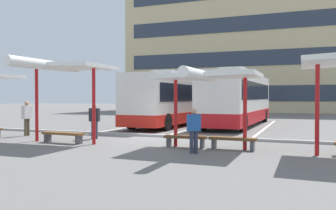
{
  "coord_description": "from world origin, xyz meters",
  "views": [
    {
      "loc": [
        6.44,
        -14.74,
        1.9
      ],
      "look_at": [
        -0.42,
        2.98,
        1.5
      ],
      "focal_mm": 37.82,
      "sensor_mm": 36.0,
      "label": 1
    }
  ],
  "objects": [
    {
      "name": "bench_4",
      "position": [
        4.0,
        -1.85,
        0.34
      ],
      "size": [
        1.72,
        0.47,
        0.45
      ],
      "color": "brown",
      "rests_on": "ground"
    },
    {
      "name": "waiting_shelter_2",
      "position": [
        3.1,
        -2.1,
        2.63
      ],
      "size": [
        3.67,
        4.43,
        2.85
      ],
      "color": "red",
      "rests_on": "ground"
    },
    {
      "name": "coach_bus_1",
      "position": [
        2.25,
        9.31,
        1.76
      ],
      "size": [
        2.91,
        12.06,
        3.78
      ],
      "color": "silver",
      "rests_on": "ground"
    },
    {
      "name": "waiting_passenger_1",
      "position": [
        -6.45,
        -0.91,
        1.01
      ],
      "size": [
        0.23,
        0.5,
        1.73
      ],
      "color": "brown",
      "rests_on": "ground"
    },
    {
      "name": "platform_kerb",
      "position": [
        0.0,
        0.98,
        0.06
      ],
      "size": [
        44.0,
        0.24,
        0.12
      ],
      "primitive_type": "cube",
      "color": "#ADADA8",
      "rests_on": "ground"
    },
    {
      "name": "waiting_shelter_1",
      "position": [
        -3.0,
        -2.72,
        3.12
      ],
      "size": [
        3.91,
        4.33,
        3.37
      ],
      "color": "red",
      "rests_on": "ground"
    },
    {
      "name": "lane_stripe_1",
      "position": [
        0.0,
        8.16,
        0.0
      ],
      "size": [
        0.16,
        14.0,
        0.01
      ],
      "primitive_type": "cube",
      "color": "white",
      "rests_on": "ground"
    },
    {
      "name": "lane_stripe_2",
      "position": [
        4.17,
        8.16,
        0.0
      ],
      "size": [
        0.16,
        14.0,
        0.01
      ],
      "primitive_type": "cube",
      "color": "white",
      "rests_on": "ground"
    },
    {
      "name": "terminal_building",
      "position": [
        0.04,
        35.79,
        8.9
      ],
      "size": [
        35.51,
        10.43,
        20.5
      ],
      "color": "#D1BC8C",
      "rests_on": "ground"
    },
    {
      "name": "waiting_passenger_2",
      "position": [
        -2.58,
        -0.82,
        0.94
      ],
      "size": [
        0.5,
        0.3,
        1.63
      ],
      "color": "#33384C",
      "rests_on": "ground"
    },
    {
      "name": "lane_stripe_0",
      "position": [
        -4.17,
        8.16,
        0.0
      ],
      "size": [
        0.16,
        14.0,
        0.01
      ],
      "primitive_type": "cube",
      "color": "white",
      "rests_on": "ground"
    },
    {
      "name": "bench_3",
      "position": [
        2.2,
        -1.94,
        0.33
      ],
      "size": [
        1.64,
        0.54,
        0.45
      ],
      "color": "brown",
      "rests_on": "ground"
    },
    {
      "name": "ground_plane",
      "position": [
        0.0,
        0.0,
        0.0
      ],
      "size": [
        160.0,
        160.0,
        0.0
      ],
      "primitive_type": "plane",
      "color": "slate"
    },
    {
      "name": "bench_2",
      "position": [
        -3.0,
        -2.57,
        0.34
      ],
      "size": [
        1.98,
        0.52,
        0.45
      ],
      "color": "brown",
      "rests_on": "ground"
    },
    {
      "name": "coach_bus_0",
      "position": [
        -1.85,
        8.39,
        1.7
      ],
      "size": [
        2.99,
        12.08,
        3.65
      ],
      "color": "silver",
      "rests_on": "ground"
    },
    {
      "name": "waiting_passenger_3",
      "position": [
        2.92,
        -3.21,
        0.87
      ],
      "size": [
        0.49,
        0.43,
        1.54
      ],
      "color": "#33384C",
      "rests_on": "ground"
    }
  ]
}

